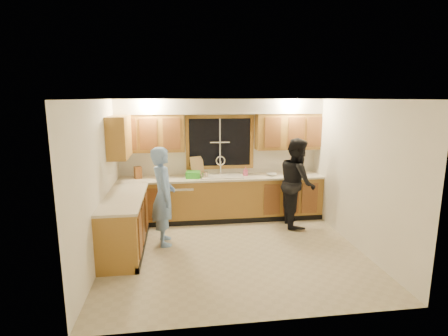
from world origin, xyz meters
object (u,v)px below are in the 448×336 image
object	(u,v)px
dishwasher	(181,202)
man	(163,196)
sink	(222,179)
woman	(297,182)
stove	(120,236)
knife_block	(138,173)
soap_bottle	(246,171)
bowl	(272,174)
dish_crate	(193,175)

from	to	relation	value
dishwasher	man	distance (m)	1.22
sink	man	bearing A→B (deg)	-136.30
woman	dishwasher	bearing A→B (deg)	82.80
woman	sink	bearing A→B (deg)	75.26
stove	man	distance (m)	1.05
sink	stove	world-z (taller)	sink
man	woman	size ratio (longest dim) A/B	0.97
sink	man	distance (m)	1.60
knife_block	soap_bottle	bearing A→B (deg)	-26.42
dishwasher	soap_bottle	world-z (taller)	soap_bottle
woman	soap_bottle	world-z (taller)	woman
stove	soap_bottle	size ratio (longest dim) A/B	4.94
man	knife_block	size ratio (longest dim) A/B	7.03
sink	woman	distance (m)	1.53
knife_block	soap_bottle	world-z (taller)	knife_block
stove	knife_block	xyz separation A→B (m)	(0.10, 1.88, 0.59)
stove	woman	world-z (taller)	woman
knife_block	sink	bearing A→B (deg)	-27.81
woman	man	bearing A→B (deg)	108.00
stove	man	world-z (taller)	man
sink	bowl	world-z (taller)	sink
sink	man	size ratio (longest dim) A/B	0.50
woman	knife_block	size ratio (longest dim) A/B	7.21
stove	man	xyz separation A→B (m)	(0.64, 0.72, 0.41)
stove	knife_block	world-z (taller)	knife_block
dishwasher	woman	xyz separation A→B (m)	(2.29, -0.51, 0.47)
sink	soap_bottle	bearing A→B (deg)	4.10
dishwasher	man	world-z (taller)	man
dish_crate	bowl	bearing A→B (deg)	-0.75
bowl	dishwasher	bearing A→B (deg)	178.99
sink	dishwasher	world-z (taller)	sink
sink	soap_bottle	size ratio (longest dim) A/B	4.72
dish_crate	woman	bearing A→B (deg)	-13.93
knife_block	dish_crate	world-z (taller)	knife_block
knife_block	woman	bearing A→B (deg)	-36.48
sink	bowl	distance (m)	1.05
knife_block	dishwasher	bearing A→B (deg)	-30.72
sink	man	world-z (taller)	man
soap_bottle	stove	bearing A→B (deg)	-141.13
dishwasher	man	bearing A→B (deg)	-105.67
sink	bowl	bearing A→B (deg)	-2.63
bowl	stove	bearing A→B (deg)	-148.04
dishwasher	woman	distance (m)	2.39
stove	woman	xyz separation A→B (m)	(3.24, 1.30, 0.43)
sink	man	xyz separation A→B (m)	(-1.16, -1.10, -0.01)
sink	woman	bearing A→B (deg)	-20.23
sink	dish_crate	world-z (taller)	sink
soap_bottle	bowl	bearing A→B (deg)	-8.90
woman	knife_block	world-z (taller)	woman
woman	soap_bottle	bearing A→B (deg)	64.11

